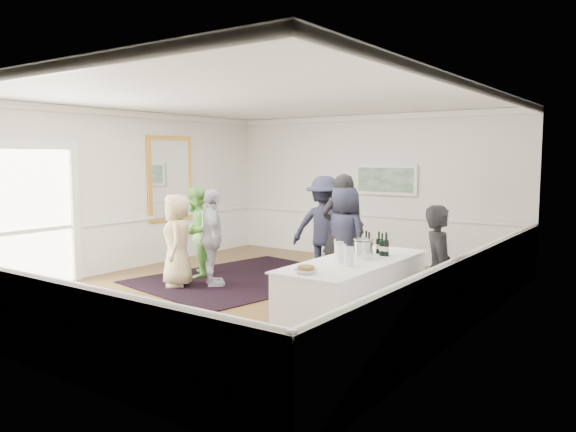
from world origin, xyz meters
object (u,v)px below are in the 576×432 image
Objects in this scene: guest_dark_a at (324,228)px; nut_bowl at (306,270)px; guest_green at (195,232)px; guest_dark_b at (343,232)px; bartender at (439,270)px; guest_navy at (345,238)px; guest_tan at (177,241)px; guest_lilac at (212,238)px; ice_bucket at (363,249)px; serving_table at (355,299)px.

nut_bowl is (2.09, -3.77, 0.07)m from guest_dark_a.
guest_dark_a is 7.65× the size of nut_bowl.
guest_green is 0.86× the size of guest_dark_b.
guest_navy is at bearing 28.26° from bartender.
guest_tan is 0.95× the size of guest_lilac.
guest_tan is 0.85× the size of guest_dark_a.
ice_bucket is at bearing 43.19° from guest_green.
guest_dark_a reaches higher than nut_bowl.
guest_tan is 2.92m from guest_navy.
guest_lilac reaches higher than nut_bowl.
bartender is 0.92× the size of guest_navy.
bartender reaches higher than guest_tan.
guest_dark_b reaches higher than guest_dark_a.
serving_table is 1.47× the size of bartender.
guest_dark_b reaches higher than guest_tan.
nut_bowl is at bearing -170.63° from guest_lilac.
ice_bucket is at bearing 88.39° from serving_table.
guest_dark_a is (-2.94, 2.00, 0.13)m from bartender.
guest_tan is at bearing 169.68° from serving_table.
guest_tan reaches higher than serving_table.
guest_tan is 0.61m from guest_lilac.
guest_tan is 0.82× the size of guest_dark_b.
guest_dark_b is (-2.20, 1.40, 0.16)m from bartender.
ice_bucket is (0.01, 0.20, 0.61)m from serving_table.
guest_dark_b is (2.01, 1.08, 0.14)m from guest_lilac.
bartender is 0.97× the size of guest_green.
guest_tan reaches higher than nut_bowl.
ice_bucket is (2.16, -2.57, 0.15)m from guest_dark_a.
ice_bucket is 1.04× the size of nut_bowl.
nut_bowl is (4.13, -2.46, 0.17)m from guest_green.
guest_dark_a reaches higher than ice_bucket.
bartender reaches higher than serving_table.
guest_green is 4.81m from nut_bowl.
guest_lilac is 0.95× the size of guest_navy.
guest_dark_a reaches higher than guest_green.
guest_dark_a is 7.39× the size of ice_bucket.
guest_dark_b is at bearing 113.09° from nut_bowl.
nut_bowl reaches higher than serving_table.
guest_lilac is at bearing 56.27° from bartender.
serving_table is 2.64m from guest_dark_b.
nut_bowl is at bearing 101.84° from guest_dark_a.
ice_bucket reaches higher than nut_bowl.
ice_bucket is 1.21m from nut_bowl.
guest_green is at bearing 163.38° from ice_bucket.
guest_dark_b is 7.67× the size of ice_bucket.
bartender is 1.97m from nut_bowl.
guest_dark_b is at bearing -110.60° from guest_lilac.
guest_green is (-4.98, 0.69, 0.03)m from bartender.
guest_navy is at bearing 73.70° from guest_tan.
guest_green is 0.85m from guest_lilac.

